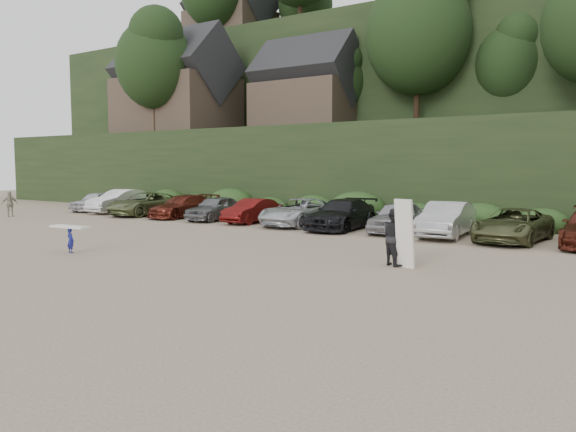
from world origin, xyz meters
The scene contains 6 objects.
ground centered at (0.00, 0.00, 0.00)m, with size 120.00×120.00×0.00m, color tan.
hillside_backdrop centered at (-0.26, 35.93, 11.22)m, with size 90.00×41.50×28.00m.
parked_cars centered at (-2.72, 10.12, 0.76)m, with size 39.42×5.83×1.64m.
distant_walker centered at (-22.57, 4.38, 0.83)m, with size 0.97×0.40×1.66m, color #9F9C87.
child_surfer centered at (-6.03, -2.70, 0.71)m, with size 1.77×0.66×1.04m.
adult_surfer centered at (5.36, 1.65, 0.97)m, with size 1.40×1.11×2.26m.
Camera 1 is at (12.71, -15.70, 3.35)m, focal length 35.00 mm.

